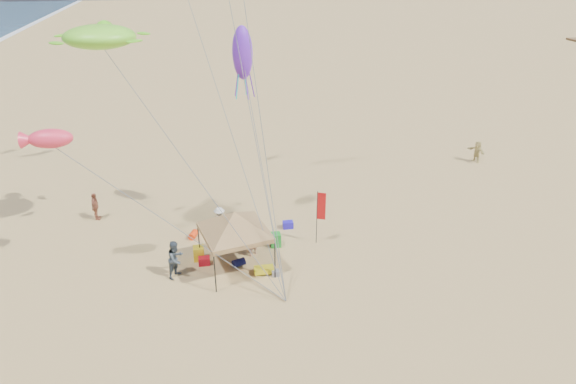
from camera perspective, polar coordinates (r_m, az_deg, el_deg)
name	(u,v)px	position (r m, az deg, el deg)	size (l,w,h in m)	color
ground	(300,308)	(22.19, 1.30, -12.73)	(280.00, 280.00, 0.00)	tan
canopy_tent	(234,214)	(23.19, -5.99, -2.47)	(5.48, 5.48, 3.48)	black
feather_flag	(320,209)	(25.57, 3.58, -1.92)	(0.42, 0.19, 2.92)	black
cooler_red	(204,261)	(25.06, -9.26, -7.55)	(0.54, 0.38, 0.38)	#AE0D1A
cooler_blue	(288,225)	(27.76, 0.00, -3.64)	(0.54, 0.38, 0.38)	#2317BB
bag_navy	(239,263)	(24.75, -5.48, -7.78)	(0.36, 0.36, 0.60)	#0C0E36
bag_orange	(193,235)	(27.30, -10.45, -4.68)	(0.36, 0.36, 0.60)	#FF3B0E
chair_green	(276,240)	(26.10, -1.39, -5.30)	(0.50, 0.50, 0.70)	#188823
chair_yellow	(199,253)	(25.38, -9.85, -6.71)	(0.50, 0.50, 0.70)	yellow
crate_grey	(276,273)	(24.01, -1.39, -8.96)	(0.34, 0.30, 0.28)	slate
beach_cart	(264,270)	(24.14, -2.68, -8.59)	(0.90, 0.50, 0.24)	yellow
person_near_a	(252,240)	(25.18, -4.02, -5.32)	(0.61, 0.40, 1.67)	tan
person_near_b	(176,259)	(24.09, -12.31, -7.26)	(0.89, 0.69, 1.83)	#37424C
person_near_c	(220,221)	(27.19, -7.56, -3.17)	(0.99, 0.57, 1.53)	beige
person_far_a	(95,206)	(30.26, -20.56, -1.50)	(0.93, 0.39, 1.58)	#945139
person_far_c	(477,151)	(38.40, 20.19, 4.24)	(1.42, 0.45, 1.53)	tan
turtle_kite	(99,37)	(24.31, -20.15, 15.82)	(3.07, 2.46, 1.02)	#79E42E
fish_kite	(51,139)	(23.49, -24.80, 5.40)	(1.81, 0.91, 0.81)	#F2304E
squid_kite	(242,53)	(25.36, -5.06, 15.09)	(0.98, 0.98, 2.54)	#6A24D3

